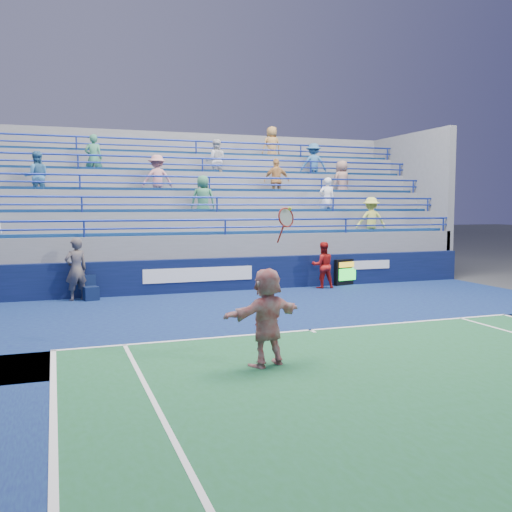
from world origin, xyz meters
name	(u,v)px	position (x,y,z in m)	size (l,w,h in m)	color
ground	(310,331)	(0.00, 0.00, 0.00)	(120.00, 120.00, 0.00)	#333538
sponsor_wall	(227,274)	(0.00, 6.50, 0.55)	(18.00, 0.32, 1.10)	#091333
bleacher_stand	(200,238)	(0.00, 10.27, 1.55)	(18.00, 5.60, 6.13)	slate
serve_speed_board	(350,272)	(4.52, 6.39, 0.47)	(1.34, 0.45, 0.93)	black
judge_chair	(91,292)	(-4.39, 5.99, 0.24)	(0.50, 0.50, 0.75)	#0B1739
tennis_player	(267,317)	(-1.91, -2.30, 0.87)	(1.69, 0.98, 2.79)	silver
line_judge	(76,269)	(-4.79, 6.07, 0.94)	(0.68, 0.45, 1.88)	#131B36
ball_girl	(323,265)	(3.23, 5.95, 0.79)	(0.77, 0.60, 1.59)	#AA1613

